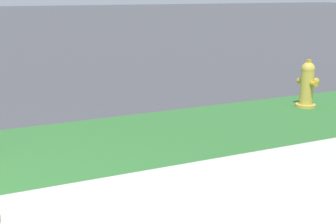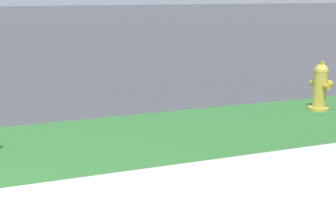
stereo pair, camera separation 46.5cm
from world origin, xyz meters
name	(u,v)px [view 1 (the left image)]	position (x,y,z in m)	size (l,w,h in m)	color
fire_hydrant_across_street	(307,84)	(5.73, 2.52, 0.38)	(0.37, 0.39, 0.78)	gold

